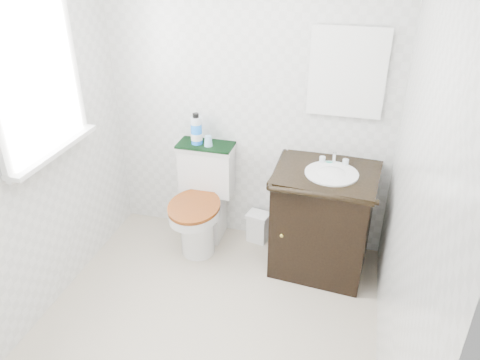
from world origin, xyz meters
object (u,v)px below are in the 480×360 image
at_px(toilet, 203,204).
at_px(trash_bin, 258,227).
at_px(cup, 208,141).
at_px(mouthwash_bottle, 196,130).
at_px(vanity, 323,218).

bearing_deg(toilet, trash_bin, 17.19).
bearing_deg(cup, toilet, -109.68).
relative_size(trash_bin, mouthwash_bottle, 1.05).
xyz_separation_m(mouthwash_bottle, cup, (0.10, -0.02, -0.07)).
height_order(vanity, cup, cup).
bearing_deg(toilet, mouthwash_bottle, 120.06).
relative_size(toilet, trash_bin, 3.17).
relative_size(vanity, mouthwash_bottle, 3.72).
distance_m(mouthwash_bottle, cup, 0.13).
bearing_deg(trash_bin, mouthwash_bottle, -177.84).
bearing_deg(cup, mouthwash_bottle, 168.88).
xyz_separation_m(toilet, mouthwash_bottle, (-0.07, 0.11, 0.59)).
relative_size(vanity, trash_bin, 3.55).
height_order(trash_bin, cup, cup).
xyz_separation_m(trash_bin, mouthwash_bottle, (-0.50, -0.02, 0.82)).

